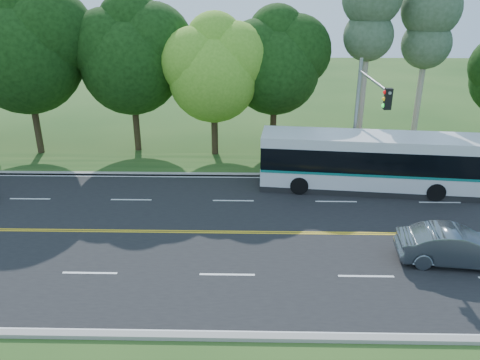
{
  "coord_description": "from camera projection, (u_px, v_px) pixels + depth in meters",
  "views": [
    {
      "loc": [
        0.34,
        -19.24,
        10.55
      ],
      "look_at": [
        -0.1,
        2.0,
        1.83
      ],
      "focal_mm": 35.0,
      "sensor_mm": 36.0,
      "label": 1
    }
  ],
  "objects": [
    {
      "name": "tree_row",
      "position": [
        166.0,
        52.0,
        30.58
      ],
      "size": [
        44.7,
        9.1,
        13.84
      ],
      "color": "black",
      "rests_on": "ground"
    },
    {
      "name": "traffic_signal",
      "position": [
        365.0,
        108.0,
        24.91
      ],
      "size": [
        0.42,
        6.1,
        7.0
      ],
      "color": "gray",
      "rests_on": "ground"
    },
    {
      "name": "grass_verge",
      "position": [
        244.0,
        164.0,
        30.11
      ],
      "size": [
        60.0,
        4.0,
        0.1
      ],
      "primitive_type": "cube",
      "color": "#204617",
      "rests_on": "ground"
    },
    {
      "name": "curb_south",
      "position": [
        237.0,
        337.0,
        15.17
      ],
      "size": [
        60.0,
        0.3,
        0.15
      ],
      "primitive_type": "cube",
      "color": "gray",
      "rests_on": "ground"
    },
    {
      "name": "lane_markings",
      "position": [
        239.0,
        232.0,
        21.8
      ],
      "size": [
        57.6,
        13.82,
        0.0
      ],
      "color": "gold",
      "rests_on": "road"
    },
    {
      "name": "ground",
      "position": [
        241.0,
        233.0,
        21.81
      ],
      "size": [
        120.0,
        120.0,
        0.0
      ],
      "primitive_type": "plane",
      "color": "#204617",
      "rests_on": "ground"
    },
    {
      "name": "sedan",
      "position": [
        456.0,
        246.0,
        19.11
      ],
      "size": [
        4.79,
        2.08,
        1.53
      ],
      "primitive_type": "imported",
      "rotation": [
        0.0,
        0.0,
        1.47
      ],
      "color": "slate",
      "rests_on": "road"
    },
    {
      "name": "transit_bus",
      "position": [
        370.0,
        163.0,
        25.95
      ],
      "size": [
        12.24,
        3.85,
        3.15
      ],
      "rotation": [
        0.0,
        0.0,
        -0.1
      ],
      "color": "silver",
      "rests_on": "road"
    },
    {
      "name": "curb_north",
      "position": [
        243.0,
        175.0,
        28.39
      ],
      "size": [
        60.0,
        0.3,
        0.15
      ],
      "primitive_type": "cube",
      "color": "gray",
      "rests_on": "ground"
    },
    {
      "name": "bougainvillea_hedge",
      "position": [
        360.0,
        160.0,
        28.94
      ],
      "size": [
        9.5,
        2.25,
        1.5
      ],
      "color": "maroon",
      "rests_on": "ground"
    },
    {
      "name": "road",
      "position": [
        241.0,
        232.0,
        21.8
      ],
      "size": [
        60.0,
        14.0,
        0.02
      ],
      "primitive_type": "cube",
      "color": "black",
      "rests_on": "ground"
    }
  ]
}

